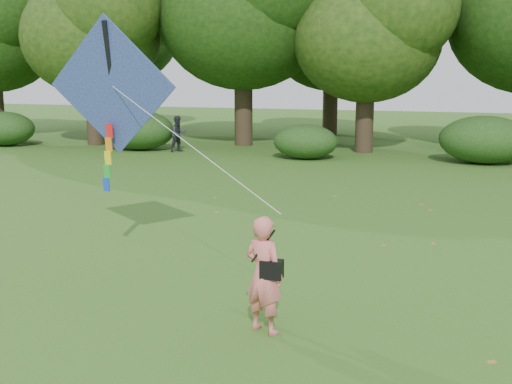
% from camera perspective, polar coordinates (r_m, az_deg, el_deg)
% --- Properties ---
extents(ground, '(100.00, 100.00, 0.00)m').
position_cam_1_polar(ground, '(9.58, 4.42, -11.50)').
color(ground, '#265114').
rests_on(ground, ground).
extents(man_kite_flyer, '(0.71, 0.59, 1.67)m').
position_cam_1_polar(man_kite_flyer, '(8.97, 0.71, -7.36)').
color(man_kite_flyer, '#EB736E').
rests_on(man_kite_flyer, ground).
extents(bystander_left, '(0.95, 0.99, 1.61)m').
position_cam_1_polar(bystander_left, '(29.01, -6.90, 5.15)').
color(bystander_left, '#23282F').
rests_on(bystander_left, ground).
extents(crossbody_bag, '(0.43, 0.20, 0.69)m').
position_cam_1_polar(crossbody_bag, '(8.88, 1.38, -6.81)').
color(crossbody_bag, black).
rests_on(crossbody_bag, ground).
extents(flying_kite, '(5.25, 2.90, 3.29)m').
position_cam_1_polar(flying_kite, '(12.29, -12.67, 9.00)').
color(flying_kite, '#232A98').
rests_on(flying_kite, ground).
extents(tree_line, '(54.70, 15.30, 9.48)m').
position_cam_1_polar(tree_line, '(31.59, 17.43, 13.92)').
color(tree_line, '#3A2D1E').
rests_on(tree_line, ground).
extents(shrub_band, '(39.15, 3.22, 1.88)m').
position_cam_1_polar(shrub_band, '(26.53, 11.60, 4.60)').
color(shrub_band, '#264919').
rests_on(shrub_band, ground).
extents(fallen_leaves, '(10.65, 12.83, 0.01)m').
position_cam_1_polar(fallen_leaves, '(13.80, 10.09, -4.59)').
color(fallen_leaves, olive).
rests_on(fallen_leaves, ground).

